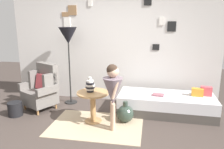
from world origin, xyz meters
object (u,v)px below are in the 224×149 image
at_px(person_child, 113,89).
at_px(demijohn_near, 125,114).
at_px(armchair, 42,89).
at_px(floor_lamp, 68,38).
at_px(side_table, 93,101).
at_px(vase_striped, 90,86).
at_px(daybed, 166,104).
at_px(book_on_daybed, 158,95).
at_px(magazine_basket, 15,109).

distance_m(person_child, demijohn_near, 0.70).
relative_size(armchair, floor_lamp, 0.56).
height_order(side_table, person_child, person_child).
bearing_deg(person_child, armchair, 156.88).
distance_m(side_table, vase_striped, 0.29).
bearing_deg(daybed, vase_striped, -156.76).
height_order(person_child, book_on_daybed, person_child).
relative_size(side_table, vase_striped, 2.12).
relative_size(vase_striped, demijohn_near, 0.69).
xyz_separation_m(daybed, demijohn_near, (-0.77, -0.54, -0.04)).
distance_m(daybed, magazine_basket, 3.04).
relative_size(floor_lamp, book_on_daybed, 7.84).
bearing_deg(vase_striped, daybed, 23.24).
relative_size(daybed, person_child, 1.65).
height_order(person_child, magazine_basket, person_child).
height_order(daybed, floor_lamp, floor_lamp).
relative_size(armchair, vase_striped, 3.48).
bearing_deg(demijohn_near, daybed, 34.85).
distance_m(side_table, book_on_daybed, 1.32).
distance_m(side_table, demijohn_near, 0.65).
xyz_separation_m(armchair, magazine_basket, (-0.36, -0.47, -0.30)).
relative_size(side_table, person_child, 0.50).
distance_m(book_on_daybed, demijohn_near, 0.80).
height_order(daybed, book_on_daybed, book_on_daybed).
height_order(book_on_daybed, magazine_basket, book_on_daybed).
bearing_deg(floor_lamp, demijohn_near, -30.00).
bearing_deg(book_on_daybed, magazine_basket, -168.54).
xyz_separation_m(armchair, demijohn_near, (1.84, -0.37, -0.27)).
relative_size(armchair, magazine_basket, 3.46).
height_order(vase_striped, book_on_daybed, vase_striped).
bearing_deg(side_table, book_on_daybed, 24.87).
relative_size(person_child, book_on_daybed, 5.31).
bearing_deg(magazine_basket, vase_striped, 1.26).
bearing_deg(daybed, book_on_daybed, -156.06).
xyz_separation_m(daybed, floor_lamp, (-2.13, 0.25, 1.29)).
height_order(floor_lamp, demijohn_near, floor_lamp).
bearing_deg(magazine_basket, armchair, 52.78).
bearing_deg(daybed, armchair, -176.32).
distance_m(armchair, vase_striped, 1.30).
relative_size(armchair, demijohn_near, 2.39).
relative_size(daybed, floor_lamp, 1.12).
distance_m(daybed, demijohn_near, 0.94).
bearing_deg(magazine_basket, floor_lamp, 46.77).
distance_m(book_on_daybed, magazine_basket, 2.88).
relative_size(vase_striped, person_child, 0.24).
bearing_deg(armchair, side_table, -20.26).
distance_m(vase_striped, person_child, 0.55).
bearing_deg(person_child, demijohn_near, 62.88).
height_order(side_table, book_on_daybed, side_table).
relative_size(daybed, demijohn_near, 4.75).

